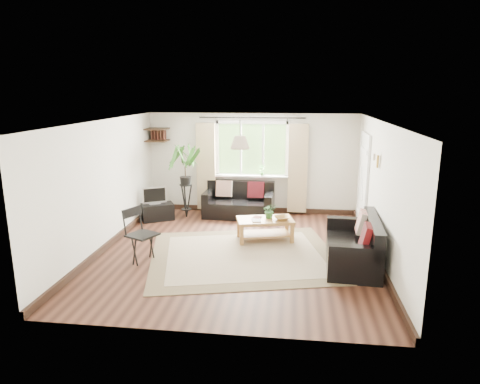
# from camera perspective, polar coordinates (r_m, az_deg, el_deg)

# --- Properties ---
(floor) EXTENTS (5.50, 5.50, 0.00)m
(floor) POSITION_cam_1_polar(r_m,az_deg,el_deg) (8.01, -0.35, -7.99)
(floor) COLOR black
(floor) RESTS_ON ground
(ceiling) EXTENTS (5.50, 5.50, 0.00)m
(ceiling) POSITION_cam_1_polar(r_m,az_deg,el_deg) (7.48, -0.38, 9.40)
(ceiling) COLOR white
(ceiling) RESTS_ON floor
(wall_back) EXTENTS (5.00, 0.02, 2.40)m
(wall_back) POSITION_cam_1_polar(r_m,az_deg,el_deg) (10.34, 1.60, 3.81)
(wall_back) COLOR silver
(wall_back) RESTS_ON floor
(wall_front) EXTENTS (5.00, 0.02, 2.40)m
(wall_front) POSITION_cam_1_polar(r_m,az_deg,el_deg) (5.05, -4.41, -6.60)
(wall_front) COLOR silver
(wall_front) RESTS_ON floor
(wall_left) EXTENTS (0.02, 5.50, 2.40)m
(wall_left) POSITION_cam_1_polar(r_m,az_deg,el_deg) (8.35, -17.65, 0.86)
(wall_left) COLOR silver
(wall_left) RESTS_ON floor
(wall_right) EXTENTS (0.02, 5.50, 2.40)m
(wall_right) POSITION_cam_1_polar(r_m,az_deg,el_deg) (7.75, 18.30, -0.13)
(wall_right) COLOR silver
(wall_right) RESTS_ON floor
(rug) EXTENTS (3.88, 3.54, 0.02)m
(rug) POSITION_cam_1_polar(r_m,az_deg,el_deg) (7.83, 0.52, -8.43)
(rug) COLOR beige
(rug) RESTS_ON floor
(window) EXTENTS (2.50, 0.16, 2.16)m
(window) POSITION_cam_1_polar(r_m,az_deg,el_deg) (10.24, 1.59, 5.71)
(window) COLOR white
(window) RESTS_ON wall_back
(door) EXTENTS (0.06, 0.96, 2.06)m
(door) POSITION_cam_1_polar(r_m,az_deg,el_deg) (9.42, 16.10, 1.10)
(door) COLOR silver
(door) RESTS_ON wall_right
(corner_shelf) EXTENTS (0.50, 0.50, 0.34)m
(corner_shelf) POSITION_cam_1_polar(r_m,az_deg,el_deg) (10.45, -10.99, 7.50)
(corner_shelf) COLOR black
(corner_shelf) RESTS_ON wall_back
(pendant_lamp) EXTENTS (0.36, 0.36, 0.54)m
(pendant_lamp) POSITION_cam_1_polar(r_m,az_deg,el_deg) (7.90, 0.00, 7.07)
(pendant_lamp) COLOR beige
(pendant_lamp) RESTS_ON ceiling
(wall_sconce) EXTENTS (0.12, 0.12, 0.28)m
(wall_sconce) POSITION_cam_1_polar(r_m,az_deg,el_deg) (7.92, 17.68, 4.19)
(wall_sconce) COLOR beige
(wall_sconce) RESTS_ON wall_right
(sofa_back) EXTENTS (1.66, 0.88, 0.77)m
(sofa_back) POSITION_cam_1_polar(r_m,az_deg,el_deg) (10.08, -0.17, -1.18)
(sofa_back) COLOR black
(sofa_back) RESTS_ON floor
(sofa_right) EXTENTS (1.72, 0.94, 0.79)m
(sofa_right) POSITION_cam_1_polar(r_m,az_deg,el_deg) (7.57, 14.75, -6.56)
(sofa_right) COLOR black
(sofa_right) RESTS_ON floor
(coffee_table) EXTENTS (1.20, 0.84, 0.45)m
(coffee_table) POSITION_cam_1_polar(r_m,az_deg,el_deg) (8.54, 3.34, -5.03)
(coffee_table) COLOR olive
(coffee_table) RESTS_ON floor
(table_plant) EXTENTS (0.32, 0.29, 0.30)m
(table_plant) POSITION_cam_1_polar(r_m,az_deg,el_deg) (8.50, 3.98, -2.50)
(table_plant) COLOR #2C5E25
(table_plant) RESTS_ON coffee_table
(bowl) EXTENTS (0.39, 0.39, 0.07)m
(bowl) POSITION_cam_1_polar(r_m,az_deg,el_deg) (8.43, 5.61, -3.48)
(bowl) COLOR olive
(bowl) RESTS_ON coffee_table
(book_a) EXTENTS (0.22, 0.27, 0.02)m
(book_a) POSITION_cam_1_polar(r_m,az_deg,el_deg) (8.34, 1.59, -3.81)
(book_a) COLOR silver
(book_a) RESTS_ON coffee_table
(book_b) EXTENTS (0.20, 0.24, 0.02)m
(book_b) POSITION_cam_1_polar(r_m,az_deg,el_deg) (8.55, 1.78, -3.36)
(book_b) COLOR brown
(book_b) RESTS_ON coffee_table
(tv_stand) EXTENTS (0.81, 0.69, 0.38)m
(tv_stand) POSITION_cam_1_polar(r_m,az_deg,el_deg) (10.05, -10.92, -2.61)
(tv_stand) COLOR black
(tv_stand) RESTS_ON floor
(tv) EXTENTS (0.57, 0.42, 0.42)m
(tv) POSITION_cam_1_polar(r_m,az_deg,el_deg) (9.96, -11.34, -0.39)
(tv) COLOR #A5A5AA
(tv) RESTS_ON tv_stand
(palm_stand) EXTENTS (0.68, 0.68, 1.71)m
(palm_stand) POSITION_cam_1_polar(r_m,az_deg,el_deg) (10.02, -7.27, 1.40)
(palm_stand) COLOR black
(palm_stand) RESTS_ON floor
(folding_chair) EXTENTS (0.65, 0.65, 0.94)m
(folding_chair) POSITION_cam_1_polar(r_m,az_deg,el_deg) (7.61, -12.88, -5.72)
(folding_chair) COLOR black
(folding_chair) RESTS_ON floor
(sill_plant) EXTENTS (0.14, 0.10, 0.27)m
(sill_plant) POSITION_cam_1_polar(r_m,az_deg,el_deg) (10.22, 2.93, 2.92)
(sill_plant) COLOR #2D6023
(sill_plant) RESTS_ON window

